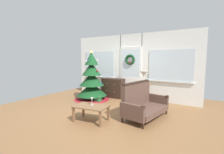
# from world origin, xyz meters

# --- Properties ---
(ground_plane) EXTENTS (6.76, 6.76, 0.00)m
(ground_plane) POSITION_xyz_m (0.00, 0.00, 0.00)
(ground_plane) COLOR brown
(back_wall_with_door) EXTENTS (5.20, 0.19, 2.55)m
(back_wall_with_door) POSITION_xyz_m (0.00, 2.08, 1.28)
(back_wall_with_door) COLOR white
(back_wall_with_door) RESTS_ON ground
(christmas_tree) EXTENTS (1.38, 1.38, 1.93)m
(christmas_tree) POSITION_xyz_m (-1.16, 1.03, 0.70)
(christmas_tree) COLOR #4C331E
(christmas_tree) RESTS_ON ground
(dresser_cabinet) EXTENTS (0.91, 0.47, 0.78)m
(dresser_cabinet) POSITION_xyz_m (-0.66, 1.79, 0.39)
(dresser_cabinet) COLOR black
(dresser_cabinet) RESTS_ON ground
(settee_sofa) EXTENTS (0.92, 1.52, 0.96)m
(settee_sofa) POSITION_xyz_m (1.21, 0.24, 0.38)
(settee_sofa) COLOR black
(settee_sofa) RESTS_ON ground
(side_table) EXTENTS (0.50, 0.48, 0.72)m
(side_table) POSITION_xyz_m (0.82, 1.50, 0.51)
(side_table) COLOR brown
(side_table) RESTS_ON ground
(table_lamp) EXTENTS (0.28, 0.28, 0.44)m
(table_lamp) POSITION_xyz_m (0.76, 1.54, 1.00)
(table_lamp) COLOR silver
(table_lamp) RESTS_ON side_table
(flower_vase) EXTENTS (0.11, 0.10, 0.35)m
(flower_vase) POSITION_xyz_m (0.92, 1.44, 0.83)
(flower_vase) COLOR #99ADBC
(flower_vase) RESTS_ON side_table
(coffee_table) EXTENTS (0.90, 0.63, 0.40)m
(coffee_table) POSITION_xyz_m (0.20, -0.73, 0.34)
(coffee_table) COLOR brown
(coffee_table) RESTS_ON ground
(wine_glass) EXTENTS (0.08, 0.08, 0.20)m
(wine_glass) POSITION_xyz_m (0.18, -0.66, 0.54)
(wine_glass) COLOR silver
(wine_glass) RESTS_ON coffee_table
(gift_box) EXTENTS (0.23, 0.20, 0.23)m
(gift_box) POSITION_xyz_m (-0.76, 0.87, 0.11)
(gift_box) COLOR #266633
(gift_box) RESTS_ON ground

